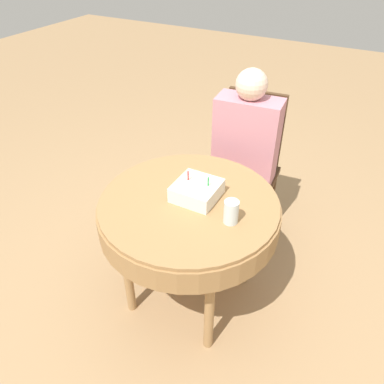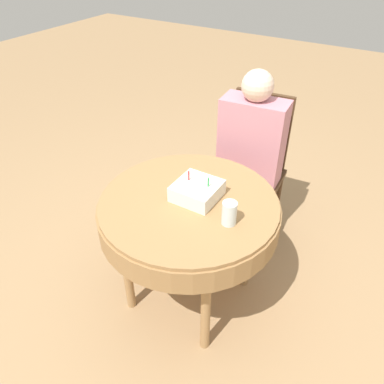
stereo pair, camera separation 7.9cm
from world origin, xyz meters
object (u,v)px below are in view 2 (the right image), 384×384
at_px(chair, 253,164).
at_px(birthday_cake, 197,191).
at_px(drinking_glass, 229,213).
at_px(person, 250,146).

xyz_separation_m(chair, birthday_cake, (0.00, -0.74, 0.24)).
distance_m(chair, birthday_cake, 0.78).
bearing_deg(drinking_glass, birthday_cake, 157.61).
relative_size(chair, birthday_cake, 4.58).
bearing_deg(chair, birthday_cake, -94.90).
relative_size(person, birthday_cake, 5.52).
relative_size(person, drinking_glass, 10.14).
bearing_deg(drinking_glass, person, 106.59).
bearing_deg(person, drinking_glass, -78.46).
distance_m(chair, person, 0.21).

